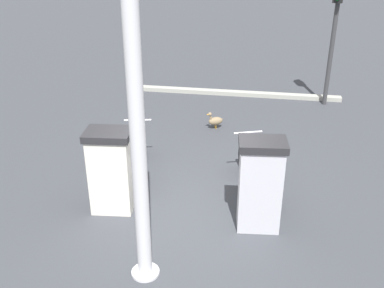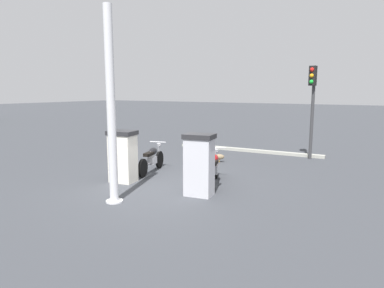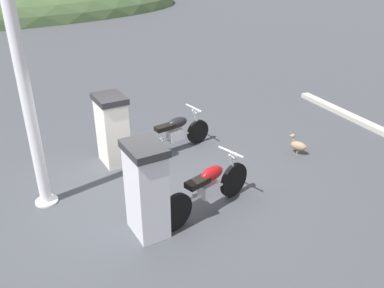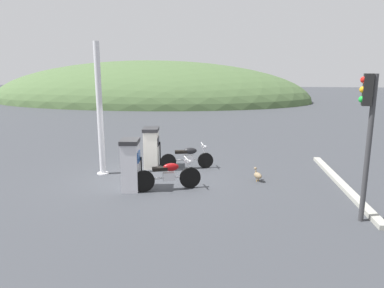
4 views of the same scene
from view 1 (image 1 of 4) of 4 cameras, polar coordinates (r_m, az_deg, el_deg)
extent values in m
plane|color=#383A3F|center=(7.93, -0.68, -8.21)|extent=(120.00, 120.00, 0.00)
cube|color=silver|center=(7.18, 8.70, -5.65)|extent=(0.57, 0.73, 1.44)
cube|color=#1E478C|center=(7.25, 8.73, -2.45)|extent=(0.10, 0.47, 0.32)
cube|color=#262628|center=(6.81, 9.13, -0.02)|extent=(0.63, 0.80, 0.12)
cylinder|color=black|center=(7.52, 6.91, -5.88)|extent=(0.05, 0.05, 0.94)
cube|color=silver|center=(7.69, -10.33, -3.83)|extent=(0.60, 0.75, 1.37)
cube|color=black|center=(7.78, -10.05, -0.93)|extent=(0.10, 0.48, 0.32)
cube|color=#262628|center=(7.36, -10.78, 1.23)|extent=(0.66, 0.83, 0.12)
cylinder|color=black|center=(8.10, -11.15, -3.98)|extent=(0.05, 0.05, 0.89)
cylinder|color=black|center=(8.92, 6.78, -1.84)|extent=(0.64, 0.32, 0.66)
cylinder|color=black|center=(7.75, 9.69, -6.61)|extent=(0.64, 0.32, 0.66)
cube|color=silver|center=(8.31, 8.07, -3.29)|extent=(0.41, 0.32, 0.24)
cylinder|color=silver|center=(8.30, 8.15, -3.76)|extent=(1.01, 0.44, 0.05)
ellipsoid|color=maroon|center=(8.24, 8.04, -1.36)|extent=(0.53, 0.38, 0.24)
cube|color=black|center=(7.97, 8.75, -2.64)|extent=(0.48, 0.35, 0.10)
cylinder|color=silver|center=(8.75, 6.95, -0.21)|extent=(0.26, 0.13, 0.57)
cylinder|color=silver|center=(8.55, 7.21, 1.49)|extent=(0.24, 0.53, 0.04)
sphere|color=silver|center=(8.68, 6.99, 1.03)|extent=(0.18, 0.18, 0.14)
cylinder|color=silver|center=(7.86, 8.40, -5.82)|extent=(0.54, 0.27, 0.07)
cylinder|color=black|center=(9.58, -6.76, -0.08)|extent=(0.57, 0.22, 0.57)
cylinder|color=black|center=(8.37, -7.33, -4.15)|extent=(0.57, 0.22, 0.57)
cube|color=silver|center=(8.97, -7.04, -1.26)|extent=(0.40, 0.28, 0.24)
cylinder|color=silver|center=(8.95, -7.05, -1.69)|extent=(1.01, 0.31, 0.05)
ellipsoid|color=black|center=(8.91, -7.11, 0.55)|extent=(0.52, 0.33, 0.24)
cube|color=black|center=(8.62, -7.25, -0.59)|extent=(0.48, 0.30, 0.10)
cylinder|color=silver|center=(9.42, -6.87, 1.46)|extent=(0.26, 0.10, 0.57)
cylinder|color=silver|center=(9.22, -7.00, 3.07)|extent=(0.18, 0.55, 0.04)
sphere|color=silver|center=(9.36, -6.93, 2.63)|extent=(0.17, 0.17, 0.14)
cylinder|color=silver|center=(8.55, -8.05, -3.38)|extent=(0.55, 0.21, 0.07)
ellipsoid|color=#847051|center=(10.96, 3.05, 2.97)|extent=(0.34, 0.40, 0.20)
cylinder|color=#847051|center=(10.89, 2.44, 3.19)|extent=(0.08, 0.08, 0.14)
sphere|color=#847051|center=(10.83, 2.32, 3.86)|extent=(0.12, 0.12, 0.09)
cone|color=orange|center=(10.81, 2.02, 3.80)|extent=(0.07, 0.07, 0.04)
cone|color=#847051|center=(11.00, 3.85, 3.22)|extent=(0.10, 0.10, 0.07)
cylinder|color=orange|center=(10.99, 3.10, 2.18)|extent=(0.02, 0.02, 0.10)
cylinder|color=orange|center=(11.05, 2.97, 2.32)|extent=(0.02, 0.02, 0.10)
cylinder|color=#38383A|center=(12.69, 17.61, 12.36)|extent=(0.14, 0.14, 3.51)
cylinder|color=silver|center=(5.42, -7.06, 1.81)|extent=(0.20, 0.20, 4.49)
cylinder|color=silver|center=(6.63, -6.00, -16.06)|extent=(0.40, 0.40, 0.04)
cube|color=#9E9E93|center=(13.40, 5.12, 6.56)|extent=(0.49, 6.35, 0.12)
camera|label=2|loc=(4.39, 103.92, -33.28)|focal=31.84mm
camera|label=3|loc=(6.88, 58.73, 11.52)|focal=37.16mm
camera|label=4|loc=(13.55, 59.44, 10.18)|focal=33.29mm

